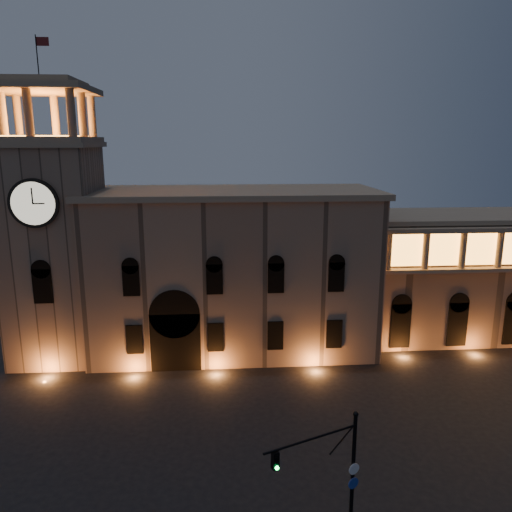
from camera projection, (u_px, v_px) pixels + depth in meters
name	position (u px, v px, depth m)	size (l,w,h in m)	color
ground	(271.00, 468.00, 35.33)	(160.00, 160.00, 0.00)	black
government_building	(233.00, 271.00, 54.52)	(30.80, 12.80, 17.60)	#826855
clock_tower	(54.00, 241.00, 51.47)	(9.80, 9.80, 32.40)	#826855
traffic_light	(338.00, 480.00, 27.56)	(5.62, 2.61, 8.26)	black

